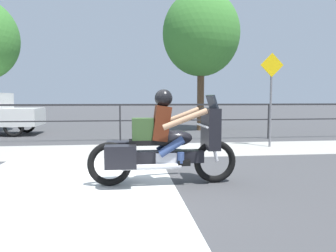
% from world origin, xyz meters
% --- Properties ---
extents(ground_plane, '(120.00, 120.00, 0.00)m').
position_xyz_m(ground_plane, '(0.00, 0.00, 0.00)').
color(ground_plane, '#424244').
extents(sidewalk_band, '(44.00, 2.40, 0.01)m').
position_xyz_m(sidewalk_band, '(0.00, 3.40, 0.01)').
color(sidewalk_band, '#A8A59E').
rests_on(sidewalk_band, ground).
extents(crosswalk_band, '(3.42, 6.00, 0.01)m').
position_xyz_m(crosswalk_band, '(-0.74, -0.20, 0.00)').
color(crosswalk_band, silver).
rests_on(crosswalk_band, ground).
extents(fence_railing, '(36.00, 0.05, 1.22)m').
position_xyz_m(fence_railing, '(0.00, 5.42, 0.96)').
color(fence_railing, '#232326').
rests_on(fence_railing, ground).
extents(motorcycle, '(2.44, 0.76, 1.55)m').
position_xyz_m(motorcycle, '(0.81, -0.13, 0.68)').
color(motorcycle, black).
rests_on(motorcycle, ground).
extents(street_sign, '(0.68, 0.06, 2.68)m').
position_xyz_m(street_sign, '(4.32, 3.56, 1.66)').
color(street_sign, slate).
rests_on(street_sign, ground).
extents(tree_behind_sign, '(3.32, 3.32, 6.01)m').
position_xyz_m(tree_behind_sign, '(3.44, 8.73, 4.17)').
color(tree_behind_sign, brown).
rests_on(tree_behind_sign, ground).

